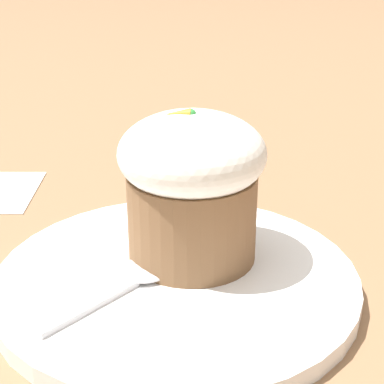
{
  "coord_description": "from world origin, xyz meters",
  "views": [
    {
      "loc": [
        -0.04,
        0.36,
        0.23
      ],
      "look_at": [
        -0.01,
        -0.02,
        0.06
      ],
      "focal_mm": 60.0,
      "sensor_mm": 36.0,
      "label": 1
    }
  ],
  "objects": [
    {
      "name": "ground_plane",
      "position": [
        0.0,
        0.0,
        0.0
      ],
      "size": [
        4.0,
        4.0,
        0.0
      ],
      "primitive_type": "plane",
      "color": "#846042"
    },
    {
      "name": "dessert_plate",
      "position": [
        0.0,
        0.0,
        0.01
      ],
      "size": [
        0.24,
        0.24,
        0.01
      ],
      "color": "white",
      "rests_on": "ground_plane"
    },
    {
      "name": "carrot_cake",
      "position": [
        -0.01,
        -0.02,
        0.07
      ],
      "size": [
        0.1,
        0.1,
        0.11
      ],
      "color": "brown",
      "rests_on": "dessert_plate"
    },
    {
      "name": "spoon",
      "position": [
        0.02,
        0.01,
        0.02
      ],
      "size": [
        0.08,
        0.1,
        0.01
      ],
      "color": "silver",
      "rests_on": "dessert_plate"
    }
  ]
}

